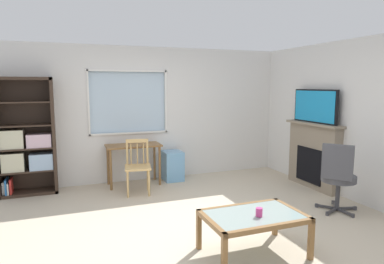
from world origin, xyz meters
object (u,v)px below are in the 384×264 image
(desk_under_window, at_px, (133,151))
(sippy_cup, at_px, (259,212))
(bookshelf, at_px, (26,143))
(fireplace, at_px, (313,155))
(coffee_table, at_px, (253,219))
(wooden_chair, at_px, (138,166))
(office_chair, at_px, (338,175))
(tv, at_px, (315,106))
(plastic_drawer_unit, at_px, (173,166))

(desk_under_window, height_order, sippy_cup, desk_under_window)
(bookshelf, xyz_separation_m, desk_under_window, (1.75, -0.11, -0.23))
(fireplace, distance_m, coffee_table, 2.85)
(bookshelf, distance_m, desk_under_window, 1.77)
(wooden_chair, relative_size, coffee_table, 0.86)
(fireplace, bearing_deg, coffee_table, -142.31)
(wooden_chair, xyz_separation_m, office_chair, (2.44, -1.88, 0.09))
(sippy_cup, bearing_deg, fireplace, 39.15)
(tv, xyz_separation_m, coffee_table, (-2.24, -1.74, -1.05))
(wooden_chair, height_order, office_chair, office_chair)
(bookshelf, height_order, plastic_drawer_unit, bookshelf)
(fireplace, bearing_deg, sippy_cup, -140.85)
(fireplace, xyz_separation_m, tv, (-0.02, -0.00, 0.86))
(wooden_chair, relative_size, sippy_cup, 10.00)
(desk_under_window, distance_m, coffee_table, 3.10)
(plastic_drawer_unit, distance_m, office_chair, 2.96)
(tv, bearing_deg, coffee_table, -142.08)
(bookshelf, bearing_deg, wooden_chair, -20.09)
(desk_under_window, bearing_deg, plastic_drawer_unit, 3.81)
(plastic_drawer_unit, height_order, tv, tv)
(coffee_table, bearing_deg, sippy_cup, -79.19)
(plastic_drawer_unit, height_order, office_chair, office_chair)
(bookshelf, height_order, sippy_cup, bookshelf)
(bookshelf, relative_size, tv, 1.88)
(coffee_table, bearing_deg, bookshelf, 127.85)
(plastic_drawer_unit, bearing_deg, sippy_cup, -91.03)
(bookshelf, xyz_separation_m, wooden_chair, (1.72, -0.63, -0.39))
(tv, xyz_separation_m, office_chair, (-0.50, -1.12, -0.88))
(tv, distance_m, office_chair, 1.51)
(desk_under_window, height_order, fireplace, fireplace)
(fireplace, height_order, coffee_table, fireplace)
(office_chair, bearing_deg, plastic_drawer_unit, 124.24)
(fireplace, xyz_separation_m, coffee_table, (-2.25, -1.74, -0.19))
(plastic_drawer_unit, bearing_deg, wooden_chair, -144.25)
(desk_under_window, bearing_deg, coffee_table, -77.30)
(plastic_drawer_unit, height_order, coffee_table, plastic_drawer_unit)
(fireplace, height_order, tv, tv)
(bookshelf, relative_size, wooden_chair, 2.14)
(tv, height_order, sippy_cup, tv)
(tv, bearing_deg, wooden_chair, 165.60)
(bookshelf, xyz_separation_m, sippy_cup, (2.44, -3.21, -0.36))
(plastic_drawer_unit, relative_size, coffee_table, 0.53)
(bookshelf, xyz_separation_m, coffee_table, (2.43, -3.13, -0.46))
(wooden_chair, distance_m, sippy_cup, 2.68)
(coffee_table, bearing_deg, fireplace, 37.69)
(sippy_cup, bearing_deg, plastic_drawer_unit, 88.97)
(wooden_chair, distance_m, plastic_drawer_unit, 0.98)
(office_chair, bearing_deg, tv, 65.79)
(desk_under_window, relative_size, coffee_table, 0.93)
(wooden_chair, bearing_deg, office_chair, -37.49)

